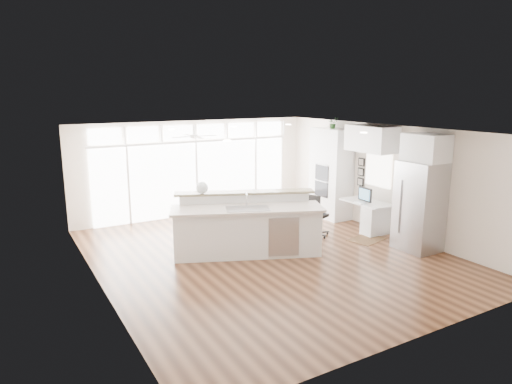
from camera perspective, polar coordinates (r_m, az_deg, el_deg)
floor at (r=10.04m, az=1.52°, el=-7.94°), size 7.00×8.00×0.02m
ceiling at (r=9.45m, az=1.61°, el=7.66°), size 7.00×8.00×0.02m
wall_back at (r=13.16m, az=-7.62°, el=2.98°), size 7.00×0.04×2.70m
wall_front at (r=6.71m, az=19.91°, el=-6.87°), size 7.00×0.04×2.70m
wall_left at (r=8.41m, az=-19.21°, el=-2.97°), size 0.04×8.00×2.70m
wall_right at (r=11.83m, az=16.15°, el=1.54°), size 0.04×8.00×2.70m
glass_wall at (r=13.16m, az=-7.49°, el=1.66°), size 5.80×0.06×2.08m
transom_row at (r=12.98m, az=-7.65°, el=7.44°), size 5.90×0.06×0.40m
desk_window at (r=11.98m, az=15.05°, el=2.71°), size 0.04×0.85×0.85m
ceiling_fan at (r=11.73m, az=-7.78°, el=7.40°), size 1.16×1.16×0.32m
recessed_lights at (r=9.62m, az=0.98°, el=7.63°), size 3.40×3.00×0.02m
oven_cabinet at (r=12.93m, az=9.37°, el=2.31°), size 0.64×1.20×2.50m
desk_nook at (r=12.00m, az=13.62°, el=-2.93°), size 0.72×1.30×0.76m
upper_cabinets at (r=11.67m, az=14.25°, el=6.47°), size 0.64×1.30×0.64m
refrigerator at (r=10.74m, az=19.76°, el=-1.69°), size 0.76×0.90×2.00m
fridge_cabinet at (r=10.56m, az=20.49°, el=5.21°), size 0.64×0.90×0.60m
framed_photos at (r=12.44m, az=13.00°, el=2.46°), size 0.06×0.22×0.80m
kitchen_island at (r=9.90m, az=-1.11°, el=-4.22°), size 3.48×2.40×1.30m
rug at (r=11.36m, az=13.67°, el=-5.77°), size 0.98×0.80×0.01m
office_chair at (r=11.29m, az=7.62°, el=-2.86°), size 0.70×0.67×1.06m
fishbowl at (r=10.05m, az=-6.77°, el=0.54°), size 0.33×0.33×0.27m
monitor at (r=11.80m, az=13.48°, el=-0.29°), size 0.11×0.47×0.39m
keyboard at (r=11.73m, az=12.83°, el=-1.28°), size 0.16×0.32×0.02m
potted_plant at (r=12.76m, az=9.59°, el=8.35°), size 0.27×0.30×0.23m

